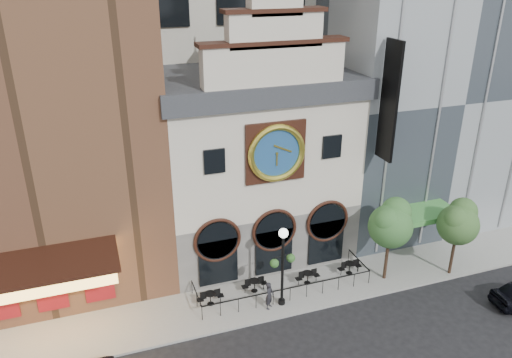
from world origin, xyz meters
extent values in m
plane|color=black|center=(0.00, 0.00, 0.00)|extent=(120.00, 120.00, 0.00)
cube|color=gray|center=(0.00, 2.50, 0.07)|extent=(44.00, 5.00, 0.15)
cube|color=#605E5B|center=(0.00, 8.00, 2.15)|extent=(12.00, 8.00, 4.00)
cube|color=beige|center=(0.00, 8.00, 7.65)|extent=(12.00, 8.00, 7.00)
cube|color=#2D3035|center=(0.00, 8.00, 11.75)|extent=(12.60, 8.60, 1.20)
cube|color=black|center=(0.00, 3.92, 8.55)|extent=(3.60, 0.25, 3.60)
cylinder|color=navy|center=(0.00, 3.78, 8.55)|extent=(3.10, 0.12, 3.10)
torus|color=gold|center=(0.00, 3.70, 8.55)|extent=(3.46, 0.36, 3.46)
cube|color=brown|center=(-13.00, 10.00, 12.65)|extent=(14.00, 12.00, 25.00)
cube|color=#FFBF59|center=(-13.00, 2.30, 4.35)|extent=(7.00, 3.40, 0.70)
cube|color=black|center=(-13.00, 2.30, 4.80)|extent=(7.40, 3.80, 0.15)
cube|color=maroon|center=(-13.00, 3.95, 2.15)|extent=(5.60, 0.15, 2.60)
cube|color=gray|center=(13.00, 10.00, 10.15)|extent=(14.00, 12.00, 20.00)
cube|color=#469744|center=(10.00, 2.80, 3.45)|extent=(4.50, 2.40, 0.35)
cube|color=black|center=(6.60, 3.00, 11.15)|extent=(0.18, 1.60, 7.00)
cylinder|color=black|center=(-4.51, 2.42, 0.89)|extent=(0.68, 0.68, 0.03)
cylinder|color=black|center=(-4.51, 2.42, 0.52)|extent=(0.06, 0.06, 0.72)
cylinder|color=black|center=(-1.68, 2.77, 0.89)|extent=(0.68, 0.68, 0.03)
cylinder|color=black|center=(-1.68, 2.77, 0.52)|extent=(0.06, 0.06, 0.72)
cylinder|color=black|center=(1.70, 2.46, 0.89)|extent=(0.68, 0.68, 0.03)
cylinder|color=black|center=(1.70, 2.46, 0.52)|extent=(0.06, 0.06, 0.72)
cylinder|color=black|center=(4.68, 2.55, 0.89)|extent=(0.68, 0.68, 0.03)
cylinder|color=black|center=(4.68, 2.55, 0.52)|extent=(0.06, 0.06, 0.72)
imported|color=black|center=(-1.39, 1.00, 1.00)|extent=(0.72, 0.73, 1.71)
cylinder|color=black|center=(-0.57, 1.10, 2.42)|extent=(0.16, 0.16, 4.55)
cylinder|color=black|center=(-0.57, 1.10, 0.29)|extent=(0.40, 0.40, 0.27)
sphere|color=white|center=(-0.57, 1.10, 4.88)|extent=(0.55, 0.55, 0.55)
sphere|color=#245421|center=(-1.11, 1.00, 3.11)|extent=(0.51, 0.51, 0.51)
sphere|color=#245421|center=(-0.03, 1.20, 3.11)|extent=(0.51, 0.51, 0.51)
cylinder|color=#382619|center=(6.53, 1.37, 1.60)|extent=(0.21, 0.21, 2.90)
sphere|color=#2C5F26|center=(6.53, 1.37, 3.87)|extent=(2.69, 2.69, 2.69)
sphere|color=#2C5F26|center=(7.05, 1.68, 4.60)|extent=(1.86, 1.86, 1.86)
sphere|color=#2C5F26|center=(6.12, 1.17, 4.39)|extent=(1.65, 1.65, 1.65)
cylinder|color=#382619|center=(10.80, 0.49, 1.52)|extent=(0.20, 0.20, 2.73)
sphere|color=#315923|center=(10.80, 0.49, 3.66)|extent=(2.54, 2.54, 2.54)
sphere|color=#315923|center=(11.29, 0.78, 4.35)|extent=(1.76, 1.76, 1.76)
sphere|color=#315923|center=(10.41, 0.30, 4.15)|extent=(1.56, 1.56, 1.56)
camera|label=1|loc=(-9.81, -20.91, 18.54)|focal=35.00mm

